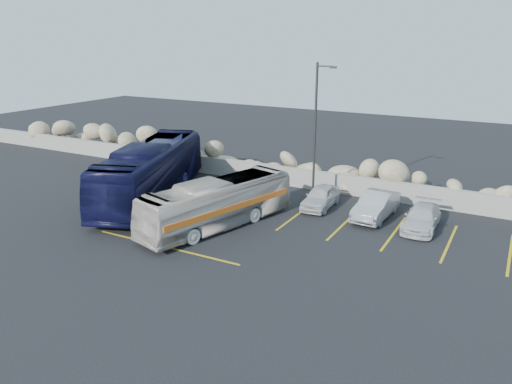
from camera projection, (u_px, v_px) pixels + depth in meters
The scene contains 10 objects.
ground at pixel (180, 253), 22.52m from camera, with size 90.00×90.00×0.00m, color black.
seawall at pixel (292, 177), 32.39m from camera, with size 60.00×0.40×1.20m, color gray.
riprap_pile at pixel (300, 162), 33.18m from camera, with size 54.00×2.80×2.60m, color #998464, non-canonical shape.
parking_lines at pixel (322, 231), 25.06m from camera, with size 18.16×9.36×0.01m.
lamppost at pixel (316, 130), 28.01m from camera, with size 1.14×0.18×8.00m.
vintage_bus at pixel (217, 203), 25.28m from camera, with size 2.09×8.93×2.49m, color beige.
tour_coach at pixel (151, 171), 29.63m from camera, with size 2.81×11.99×3.34m, color black.
car_a at pixel (321, 197), 28.31m from camera, with size 1.45×3.61×1.23m, color silver.
car_b at pixel (376, 205), 26.69m from camera, with size 1.45×4.17×1.37m, color #9E9EA2.
car_c at pixel (422, 218), 25.22m from camera, with size 1.57×3.85×1.12m, color silver.
Camera 1 is at (12.89, -16.49, 9.41)m, focal length 35.00 mm.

